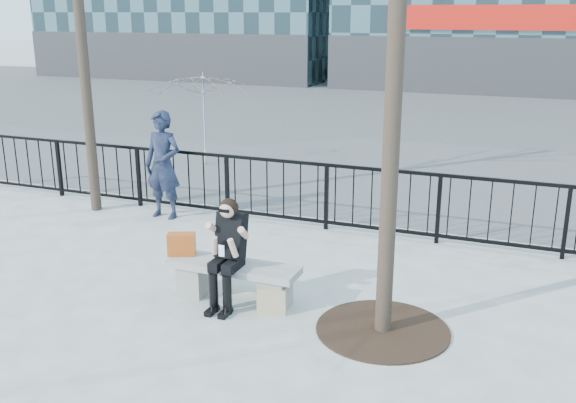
% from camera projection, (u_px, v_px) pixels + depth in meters
% --- Properties ---
extents(ground, '(120.00, 120.00, 0.00)m').
position_uv_depth(ground, '(234.00, 300.00, 7.96)').
color(ground, gray).
rests_on(ground, ground).
extents(street_surface, '(60.00, 23.00, 0.01)m').
position_uv_depth(street_surface, '(434.00, 119.00, 21.32)').
color(street_surface, '#474747').
rests_on(street_surface, ground).
extents(railing, '(14.00, 0.06, 1.10)m').
position_uv_depth(railing, '(315.00, 195.00, 10.47)').
color(railing, black).
rests_on(railing, ground).
extents(tree_grate, '(1.50, 1.50, 0.02)m').
position_uv_depth(tree_grate, '(383.00, 330.00, 7.19)').
color(tree_grate, black).
rests_on(tree_grate, ground).
extents(bench_main, '(1.65, 0.46, 0.49)m').
position_uv_depth(bench_main, '(234.00, 278.00, 7.87)').
color(bench_main, slate).
rests_on(bench_main, ground).
extents(seated_woman, '(0.50, 0.64, 1.34)m').
position_uv_depth(seated_woman, '(227.00, 254.00, 7.62)').
color(seated_woman, black).
rests_on(seated_woman, ground).
extents(handbag, '(0.38, 0.28, 0.28)m').
position_uv_depth(handbag, '(182.00, 244.00, 8.05)').
color(handbag, '#B14915').
rests_on(handbag, bench_main).
extents(shopping_bag, '(0.36, 0.20, 0.32)m').
position_uv_depth(shopping_bag, '(272.00, 301.00, 7.57)').
color(shopping_bag, tan).
rests_on(shopping_bag, ground).
extents(standing_man, '(0.69, 0.46, 1.85)m').
position_uv_depth(standing_man, '(163.00, 165.00, 10.92)').
color(standing_man, black).
rests_on(standing_man, ground).
extents(vendor_umbrella, '(2.92, 2.95, 2.14)m').
position_uv_depth(vendor_umbrella, '(202.00, 119.00, 14.65)').
color(vendor_umbrella, yellow).
rests_on(vendor_umbrella, ground).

